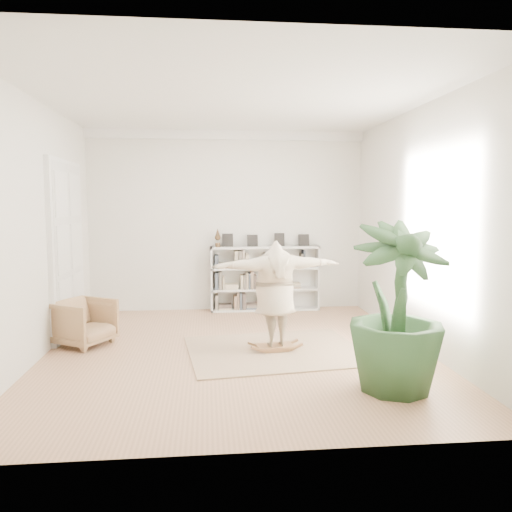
{
  "coord_description": "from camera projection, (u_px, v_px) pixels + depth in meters",
  "views": [
    {
      "loc": [
        -0.42,
        -7.12,
        2.16
      ],
      "look_at": [
        0.33,
        0.4,
        1.36
      ],
      "focal_mm": 35.0,
      "sensor_mm": 36.0,
      "label": 1
    }
  ],
  "objects": [
    {
      "name": "person",
      "position": [
        275.0,
        291.0,
        7.23
      ],
      "size": [
        1.94,
        0.74,
        1.54
      ],
      "primitive_type": "imported",
      "rotation": [
        0.0,
        0.0,
        3.26
      ],
      "color": "beige",
      "rests_on": "rocker_board"
    },
    {
      "name": "houseplant",
      "position": [
        396.0,
        307.0,
        5.69
      ],
      "size": [
        1.26,
        1.26,
        1.96
      ],
      "primitive_type": "imported",
      "rotation": [
        0.0,
        0.0,
        0.16
      ],
      "color": "#274924",
      "rests_on": "floor"
    },
    {
      "name": "floor",
      "position": [
        236.0,
        351.0,
        7.31
      ],
      "size": [
        6.0,
        6.0,
        0.0
      ],
      "primitive_type": "plane",
      "color": "#A57855",
      "rests_on": "ground"
    },
    {
      "name": "armchair",
      "position": [
        84.0,
        322.0,
        7.6
      ],
      "size": [
        1.06,
        1.05,
        0.71
      ],
      "primitive_type": "imported",
      "rotation": [
        0.0,
        0.0,
        1.03
      ],
      "color": "tan",
      "rests_on": "floor"
    },
    {
      "name": "rug",
      "position": [
        275.0,
        350.0,
        7.32
      ],
      "size": [
        2.73,
        2.29,
        0.02
      ],
      "primitive_type": "cube",
      "rotation": [
        0.0,
        0.0,
        0.12
      ],
      "color": "tan",
      "rests_on": "floor"
    },
    {
      "name": "room_shell",
      "position": [
        227.0,
        135.0,
        9.85
      ],
      "size": [
        6.0,
        6.0,
        6.0
      ],
      "color": "silver",
      "rests_on": "floor"
    },
    {
      "name": "bookshelf",
      "position": [
        265.0,
        279.0,
        10.1
      ],
      "size": [
        2.2,
        0.35,
        1.64
      ],
      "color": "silver",
      "rests_on": "floor"
    },
    {
      "name": "rocker_board",
      "position": [
        275.0,
        346.0,
        7.31
      ],
      "size": [
        0.56,
        0.38,
        0.11
      ],
      "rotation": [
        0.0,
        0.0,
        0.12
      ],
      "color": "olive",
      "rests_on": "rug"
    },
    {
      "name": "doors",
      "position": [
        67.0,
        250.0,
        8.18
      ],
      "size": [
        0.09,
        1.78,
        2.92
      ],
      "color": "white",
      "rests_on": "floor"
    }
  ]
}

